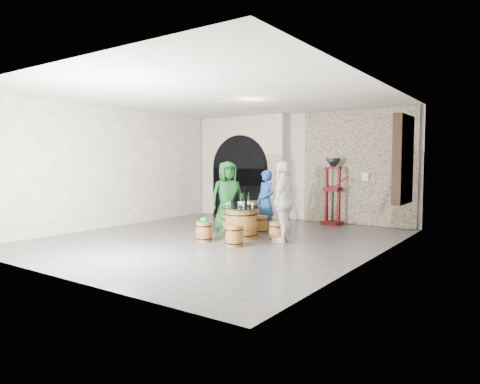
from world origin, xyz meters
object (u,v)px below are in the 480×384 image
Objects in this scene: person_green at (227,197)px; side_barrel at (257,211)px; barrel_stool_right at (277,232)px; person_white at (283,202)px; barrel_stool_left at (229,224)px; wine_bottle_left at (243,201)px; wine_bottle_right at (249,201)px; barrel_stool_near_right at (234,236)px; barrel_table at (241,223)px; person_blue at (266,201)px; wine_bottle_center at (241,202)px; barrel_stool_near_left at (204,231)px; barrel_stool_far at (261,224)px; corking_press at (333,186)px.

person_green is 2.98× the size of side_barrel.
person_white is (0.13, 0.02, 0.67)m from barrel_stool_right.
barrel_stool_left is 1.05m from wine_bottle_left.
barrel_stool_near_right is at bearing -73.63° from wine_bottle_right.
barrel_stool_near_right is at bearing -106.40° from person_green.
barrel_stool_right is 1.89m from person_green.
wine_bottle_left is (-0.88, -0.05, 0.63)m from barrel_stool_right.
barrel_stool_near_right is (0.38, -0.80, -0.14)m from barrel_table.
person_blue is 0.99m from wine_bottle_right.
wine_bottle_left and wine_bottle_right have the same top height.
wine_bottle_left and wine_bottle_center have the same top height.
person_green is at bearing 131.04° from barrel_stool_near_right.
wine_bottle_left reaches higher than barrel_stool_right.
barrel_stool_left is 1.71m from barrel_stool_near_right.
barrel_table is 3.08m from side_barrel.
wine_bottle_center is (0.06, -1.16, 0.08)m from person_blue.
wine_bottle_right is at bearing 179.30° from barrel_stool_right.
person_white is 5.46× the size of wine_bottle_center.
wine_bottle_left reaches higher than barrel_stool_near_right.
person_green is (-0.35, 1.34, 0.67)m from barrel_stool_near_left.
person_blue reaches higher than wine_bottle_right.
person_green is 1.07m from wine_bottle_center.
barrel_stool_near_left is at bearing -105.64° from barrel_stool_far.
person_white is (1.00, 0.16, 0.53)m from barrel_table.
barrel_stool_near_left is 1.86m from person_white.
person_white reaches higher than barrel_table.
wine_bottle_right is at bearing 56.73° from barrel_stool_near_left.
side_barrel is at bearing 115.72° from barrel_table.
barrel_table reaches higher than barrel_stool_right.
corking_press is (0.87, 2.37, 0.86)m from barrel_stool_far.
barrel_stool_right is at bearing -93.40° from person_white.
person_green is at bearing 144.28° from barrel_stool_left.
barrel_table is at bearing -69.97° from person_blue.
corking_press reaches higher than side_barrel.
barrel_stool_near_left is 4.30m from corking_press.
corking_press is at bearing 60.26° from barrel_stool_left.
person_green reaches higher than wine_bottle_center.
wine_bottle_right is 0.55× the size of side_barrel.
barrel_stool_near_right is 0.74× the size of side_barrel.
barrel_stool_left and barrel_stool_far have the same top height.
corking_press is at bearing 71.65° from barrel_stool_near_left.
person_white is at bearing 11.41° from wine_bottle_center.
barrel_stool_left is 1.12m from wine_bottle_center.
person_blue reaches higher than barrel_stool_near_left.
wine_bottle_left is at bearing -88.54° from barrel_stool_far.
person_green is 2.31m from side_barrel.
wine_bottle_right is at bearing 54.80° from barrel_table.
wine_bottle_right is (0.11, 0.06, 0.00)m from wine_bottle_left.
barrel_table is at bearing -88.41° from barrel_stool_far.
barrel_table is at bearing 57.13° from barrel_stool_near_left.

